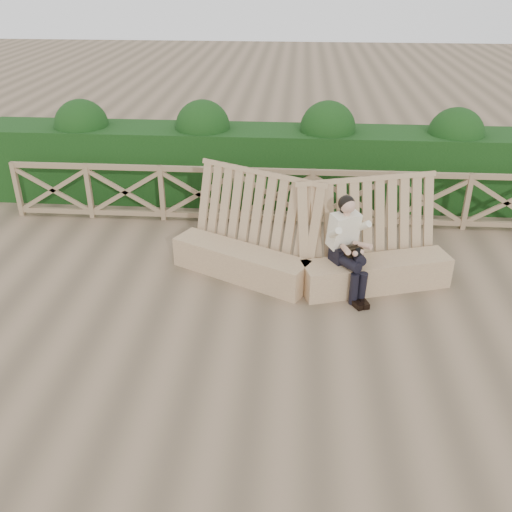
{
  "coord_description": "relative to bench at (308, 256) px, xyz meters",
  "views": [
    {
      "loc": [
        0.43,
        -6.54,
        4.57
      ],
      "look_at": [
        -0.1,
        0.4,
        0.9
      ],
      "focal_mm": 40.0,
      "sensor_mm": 36.0,
      "label": 1
    }
  ],
  "objects": [
    {
      "name": "woman",
      "position": [
        0.57,
        -0.29,
        0.41
      ],
      "size": [
        0.69,
        0.96,
        1.52
      ],
      "rotation": [
        0.0,
        0.0,
        0.53
      ],
      "color": "black",
      "rests_on": "ground"
    },
    {
      "name": "bench",
      "position": [
        0.0,
        0.0,
        0.0
      ],
      "size": [
        4.41,
        1.74,
        1.62
      ],
      "rotation": [
        0.0,
        0.0,
        -0.08
      ],
      "color": "#9E765A",
      "rests_on": "ground"
    },
    {
      "name": "hedge",
      "position": [
        -0.64,
        3.32,
        0.34
      ],
      "size": [
        12.0,
        1.2,
        1.5
      ],
      "primitive_type": "cube",
      "color": "black",
      "rests_on": "ground"
    },
    {
      "name": "ground",
      "position": [
        -0.64,
        -1.38,
        -0.41
      ],
      "size": [
        60.0,
        60.0,
        0.0
      ],
      "primitive_type": "plane",
      "color": "brown",
      "rests_on": "ground"
    },
    {
      "name": "guardrail",
      "position": [
        -0.64,
        2.12,
        0.14
      ],
      "size": [
        10.1,
        0.09,
        1.1
      ],
      "color": "#8D7252",
      "rests_on": "ground"
    }
  ]
}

